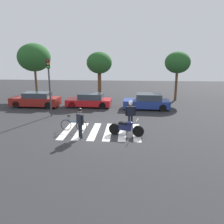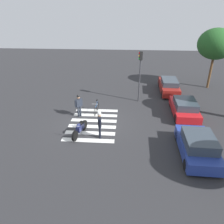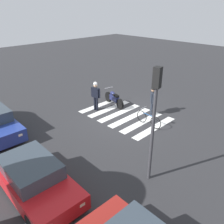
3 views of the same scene
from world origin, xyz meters
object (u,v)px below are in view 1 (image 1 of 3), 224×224
(car_red_convertible, at_px, (89,100))
(traffic_light_pole, at_px, (49,79))
(car_blue_hatchback, at_px, (147,102))
(car_maroon_wagon, at_px, (36,100))
(officer_on_foot, at_px, (130,112))
(officer_by_motorcycle, at_px, (80,120))
(police_motorcycle, at_px, (126,128))
(leaning_bicycle, at_px, (74,125))

(car_red_convertible, height_order, traffic_light_pole, traffic_light_pole)
(traffic_light_pole, bearing_deg, car_blue_hatchback, 21.39)
(car_maroon_wagon, bearing_deg, officer_on_foot, -33.60)
(officer_by_motorcycle, xyz_separation_m, traffic_light_pole, (-3.38, 4.75, 1.92))
(traffic_light_pole, bearing_deg, police_motorcycle, -34.39)
(officer_on_foot, bearing_deg, car_blue_hatchback, 75.57)
(leaning_bicycle, distance_m, officer_on_foot, 3.79)
(car_maroon_wagon, height_order, traffic_light_pole, traffic_light_pole)
(car_maroon_wagon, distance_m, car_red_convertible, 5.03)
(police_motorcycle, relative_size, officer_on_foot, 1.13)
(car_red_convertible, height_order, car_blue_hatchback, car_blue_hatchback)
(car_maroon_wagon, xyz_separation_m, traffic_light_pole, (2.52, -3.11, 2.31))
(car_red_convertible, distance_m, car_blue_hatchback, 5.35)
(officer_on_foot, height_order, traffic_light_pole, traffic_light_pole)
(officer_on_foot, xyz_separation_m, car_red_convertible, (-3.83, 6.29, -0.51))
(car_maroon_wagon, distance_m, car_blue_hatchback, 10.34)
(officer_by_motorcycle, distance_m, car_blue_hatchback, 8.99)
(car_blue_hatchback, distance_m, traffic_light_pole, 8.71)
(car_maroon_wagon, distance_m, traffic_light_pole, 4.62)
(leaning_bicycle, relative_size, officer_by_motorcycle, 0.95)
(car_maroon_wagon, xyz_separation_m, car_red_convertible, (5.01, 0.42, -0.06))
(car_blue_hatchback, bearing_deg, leaning_bicycle, -128.14)
(officer_by_motorcycle, relative_size, traffic_light_pole, 0.41)
(officer_by_motorcycle, xyz_separation_m, car_blue_hatchback, (4.43, 7.81, -0.40))
(car_red_convertible, bearing_deg, officer_by_motorcycle, -83.83)
(officer_by_motorcycle, bearing_deg, car_blue_hatchback, 60.42)
(police_motorcycle, height_order, leaning_bicycle, police_motorcycle)
(leaning_bicycle, height_order, car_maroon_wagon, car_maroon_wagon)
(car_blue_hatchback, bearing_deg, car_maroon_wagon, 179.73)
(officer_on_foot, xyz_separation_m, car_blue_hatchback, (1.50, 5.83, -0.46))
(leaning_bicycle, relative_size, car_maroon_wagon, 0.38)
(police_motorcycle, height_order, officer_on_foot, officer_on_foot)
(leaning_bicycle, xyz_separation_m, car_maroon_wagon, (-5.19, 6.61, 0.28))
(officer_on_foot, bearing_deg, police_motorcycle, -100.43)
(police_motorcycle, distance_m, car_red_convertible, 8.47)
(leaning_bicycle, bearing_deg, car_maroon_wagon, 128.16)
(traffic_light_pole, bearing_deg, leaning_bicycle, -52.64)
(officer_on_foot, bearing_deg, officer_by_motorcycle, -145.93)
(car_maroon_wagon, bearing_deg, leaning_bicycle, -51.84)
(car_blue_hatchback, bearing_deg, car_red_convertible, 174.99)
(leaning_bicycle, relative_size, officer_on_foot, 0.91)
(officer_on_foot, distance_m, car_blue_hatchback, 6.03)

